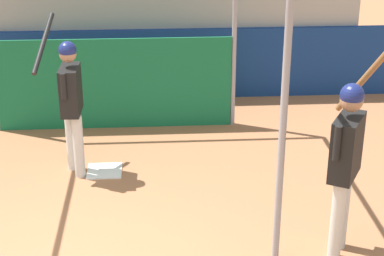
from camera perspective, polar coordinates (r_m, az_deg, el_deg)
The scene contains 6 objects.
outfield_wall at distance 10.60m, azimuth -8.77°, elevation 5.50°, with size 24.00×0.12×1.16m.
bleacher_section at distance 11.65m, azimuth -8.48°, elevation 10.36°, with size 8.70×2.40×2.44m.
batting_cage at distance 8.64m, azimuth -7.24°, elevation 5.76°, with size 3.53×3.60×2.70m.
home_plate at distance 8.30m, azimuth -7.78°, elevation -3.79°, with size 0.44×0.44×0.02m.
player_batter at distance 7.94m, azimuth -10.77°, elevation 2.86°, with size 0.56×0.97×1.92m.
player_waiting at distance 6.30m, azimuth 13.54°, elevation -2.20°, with size 0.59×0.83×2.10m.
Camera 1 is at (0.96, -4.78, 3.72)m, focal length 60.00 mm.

